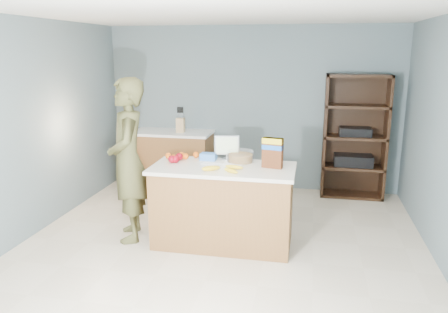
% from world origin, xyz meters
% --- Properties ---
extents(floor, '(4.50, 5.00, 0.02)m').
position_xyz_m(floor, '(0.00, 0.00, 0.00)').
color(floor, beige).
rests_on(floor, ground).
extents(walls, '(4.52, 5.02, 2.51)m').
position_xyz_m(walls, '(0.00, 0.00, 1.65)').
color(walls, slate).
rests_on(walls, ground).
extents(counter_peninsula, '(1.56, 0.76, 0.90)m').
position_xyz_m(counter_peninsula, '(0.00, 0.30, 0.42)').
color(counter_peninsula, brown).
rests_on(counter_peninsula, ground).
extents(back_cabinet, '(1.24, 0.62, 0.90)m').
position_xyz_m(back_cabinet, '(-1.20, 2.20, 0.45)').
color(back_cabinet, brown).
rests_on(back_cabinet, ground).
extents(shelving_unit, '(0.90, 0.40, 1.80)m').
position_xyz_m(shelving_unit, '(1.55, 2.35, 0.86)').
color(shelving_unit, black).
rests_on(shelving_unit, ground).
extents(person, '(0.67, 0.79, 1.85)m').
position_xyz_m(person, '(-1.08, 0.25, 0.92)').
color(person, '#494726').
rests_on(person, ground).
extents(knife_block, '(0.12, 0.10, 0.31)m').
position_xyz_m(knife_block, '(-1.05, 2.16, 1.02)').
color(knife_block, tan).
rests_on(knife_block, back_cabinet).
extents(envelopes, '(0.47, 0.17, 0.00)m').
position_xyz_m(envelopes, '(-0.04, 0.39, 0.90)').
color(envelopes, white).
rests_on(envelopes, counter_peninsula).
extents(bananas, '(0.44, 0.27, 0.05)m').
position_xyz_m(bananas, '(0.02, 0.13, 0.92)').
color(bananas, yellow).
rests_on(bananas, counter_peninsula).
extents(apples, '(0.13, 0.22, 0.09)m').
position_xyz_m(apples, '(-0.56, 0.38, 0.94)').
color(apples, maroon).
rests_on(apples, counter_peninsula).
extents(oranges, '(0.37, 0.25, 0.07)m').
position_xyz_m(oranges, '(-0.55, 0.52, 0.94)').
color(oranges, orange).
rests_on(oranges, counter_peninsula).
extents(blue_carton, '(0.19, 0.13, 0.08)m').
position_xyz_m(blue_carton, '(-0.22, 0.55, 0.94)').
color(blue_carton, blue).
rests_on(blue_carton, counter_peninsula).
extents(salad_bowl, '(0.30, 0.30, 0.13)m').
position_xyz_m(salad_bowl, '(0.15, 0.54, 0.96)').
color(salad_bowl, '#267219').
rests_on(salad_bowl, counter_peninsula).
extents(tv, '(0.28, 0.12, 0.28)m').
position_xyz_m(tv, '(-0.02, 0.61, 1.06)').
color(tv, silver).
rests_on(tv, counter_peninsula).
extents(cereal_box, '(0.23, 0.13, 0.33)m').
position_xyz_m(cereal_box, '(0.53, 0.35, 1.09)').
color(cereal_box, '#592B14').
rests_on(cereal_box, counter_peninsula).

